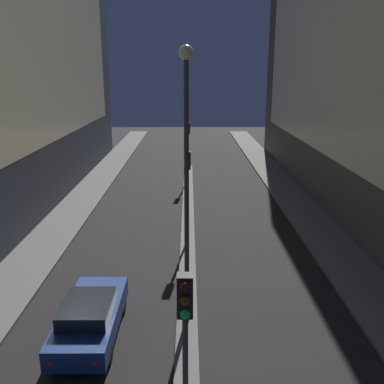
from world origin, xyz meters
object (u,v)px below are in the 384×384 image
at_px(traffic_light_far, 188,139).
at_px(street_lamp, 186,160).
at_px(traffic_light_near, 185,333).
at_px(car_left_lane, 90,317).
at_px(traffic_light_mid, 188,176).

height_order(traffic_light_far, street_lamp, street_lamp).
bearing_deg(traffic_light_far, traffic_light_near, -90.00).
distance_m(traffic_light_near, street_lamp, 6.35).
relative_size(traffic_light_far, car_left_lane, 1.00).
height_order(traffic_light_near, traffic_light_mid, same).
height_order(street_lamp, car_left_lane, street_lamp).
relative_size(street_lamp, car_left_lane, 1.98).
xyz_separation_m(traffic_light_near, car_left_lane, (-3.24, 5.12, -2.82)).
relative_size(traffic_light_far, street_lamp, 0.51).
relative_size(traffic_light_near, car_left_lane, 1.00).
height_order(traffic_light_mid, street_lamp, street_lamp).
distance_m(traffic_light_far, car_left_lane, 21.34).
bearing_deg(traffic_light_mid, traffic_light_near, -90.00).
height_order(traffic_light_near, street_lamp, street_lamp).
relative_size(traffic_light_near, street_lamp, 0.51).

